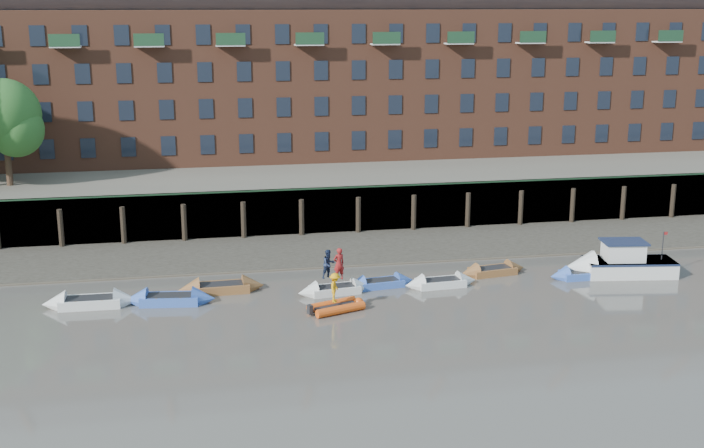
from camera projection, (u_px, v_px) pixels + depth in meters
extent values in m
plane|color=#57524B|center=(406.00, 353.00, 40.88)|extent=(220.00, 220.00, 0.00)
cube|color=#3D382F|center=(339.00, 249.00, 58.04)|extent=(110.00, 8.00, 0.50)
cube|color=#4C4336|center=(349.00, 264.00, 54.80)|extent=(110.00, 1.60, 0.10)
cube|color=#2D2A26|center=(329.00, 210.00, 61.84)|extent=(110.00, 0.80, 3.20)
cylinder|color=black|center=(61.00, 229.00, 58.06)|extent=(0.36, 0.36, 2.60)
cylinder|color=black|center=(123.00, 226.00, 58.78)|extent=(0.36, 0.36, 2.60)
cylinder|color=black|center=(184.00, 223.00, 59.50)|extent=(0.36, 0.36, 2.60)
cylinder|color=black|center=(244.00, 220.00, 60.22)|extent=(0.36, 0.36, 2.60)
cylinder|color=black|center=(302.00, 218.00, 60.93)|extent=(0.36, 0.36, 2.60)
cylinder|color=black|center=(358.00, 215.00, 61.65)|extent=(0.36, 0.36, 2.60)
cylinder|color=black|center=(414.00, 213.00, 62.37)|extent=(0.36, 0.36, 2.60)
cylinder|color=black|center=(468.00, 211.00, 63.09)|extent=(0.36, 0.36, 2.60)
cylinder|color=black|center=(521.00, 208.00, 63.80)|extent=(0.36, 0.36, 2.60)
cylinder|color=black|center=(573.00, 206.00, 64.52)|extent=(0.36, 0.36, 2.60)
cylinder|color=black|center=(623.00, 204.00, 65.24)|extent=(0.36, 0.36, 2.60)
cylinder|color=black|center=(673.00, 201.00, 65.96)|extent=(0.36, 0.36, 2.60)
cube|color=#264C2D|center=(329.00, 188.00, 61.15)|extent=(110.00, 0.06, 0.10)
cube|color=#5E594D|center=(303.00, 174.00, 74.80)|extent=(110.00, 28.00, 3.20)
cube|color=brown|center=(300.00, 83.00, 73.89)|extent=(80.00, 10.00, 12.00)
cube|color=black|center=(5.00, 150.00, 66.01)|extent=(1.10, 0.12, 1.50)
cube|color=black|center=(47.00, 149.00, 66.55)|extent=(1.10, 0.12, 1.50)
cube|color=black|center=(88.00, 148.00, 67.09)|extent=(1.10, 0.12, 1.50)
cube|color=black|center=(129.00, 147.00, 67.62)|extent=(1.10, 0.12, 1.50)
cube|color=black|center=(168.00, 146.00, 68.16)|extent=(1.10, 0.12, 1.50)
cube|color=black|center=(208.00, 145.00, 68.70)|extent=(1.10, 0.12, 1.50)
cube|color=black|center=(246.00, 144.00, 69.24)|extent=(1.10, 0.12, 1.50)
cube|color=black|center=(284.00, 142.00, 69.78)|extent=(1.10, 0.12, 1.50)
cube|color=black|center=(322.00, 141.00, 70.31)|extent=(1.10, 0.12, 1.50)
cube|color=black|center=(358.00, 140.00, 70.85)|extent=(1.10, 0.12, 1.50)
cube|color=black|center=(395.00, 139.00, 71.39)|extent=(1.10, 0.12, 1.50)
cube|color=black|center=(430.00, 138.00, 71.93)|extent=(1.10, 0.12, 1.50)
cube|color=black|center=(466.00, 137.00, 72.47)|extent=(1.10, 0.12, 1.50)
cube|color=black|center=(500.00, 136.00, 73.01)|extent=(1.10, 0.12, 1.50)
cube|color=black|center=(535.00, 135.00, 73.54)|extent=(1.10, 0.12, 1.50)
cube|color=black|center=(568.00, 134.00, 74.08)|extent=(1.10, 0.12, 1.50)
cube|color=black|center=(601.00, 133.00, 74.62)|extent=(1.10, 0.12, 1.50)
cube|color=black|center=(634.00, 132.00, 75.16)|extent=(1.10, 0.12, 1.50)
cube|color=black|center=(666.00, 131.00, 75.70)|extent=(1.10, 0.12, 1.50)
cube|color=black|center=(698.00, 131.00, 76.24)|extent=(1.10, 0.12, 1.50)
cube|color=black|center=(2.00, 113.00, 65.32)|extent=(1.10, 0.12, 1.50)
cube|color=black|center=(44.00, 112.00, 65.86)|extent=(1.10, 0.12, 1.50)
cube|color=black|center=(85.00, 111.00, 66.40)|extent=(1.10, 0.12, 1.50)
cube|color=black|center=(126.00, 110.00, 66.94)|extent=(1.10, 0.12, 1.50)
cube|color=black|center=(167.00, 110.00, 67.48)|extent=(1.10, 0.12, 1.50)
cube|color=black|center=(206.00, 109.00, 68.02)|extent=(1.10, 0.12, 1.50)
cube|color=black|center=(245.00, 108.00, 68.55)|extent=(1.10, 0.12, 1.50)
cube|color=black|center=(283.00, 107.00, 69.09)|extent=(1.10, 0.12, 1.50)
cube|color=black|center=(321.00, 106.00, 69.63)|extent=(1.10, 0.12, 1.50)
cube|color=black|center=(358.00, 105.00, 70.17)|extent=(1.10, 0.12, 1.50)
cube|color=black|center=(395.00, 105.00, 70.71)|extent=(1.10, 0.12, 1.50)
cube|color=black|center=(431.00, 104.00, 71.24)|extent=(1.10, 0.12, 1.50)
cube|color=black|center=(467.00, 103.00, 71.78)|extent=(1.10, 0.12, 1.50)
cube|color=black|center=(502.00, 102.00, 72.32)|extent=(1.10, 0.12, 1.50)
cube|color=black|center=(536.00, 102.00, 72.86)|extent=(1.10, 0.12, 1.50)
cube|color=black|center=(570.00, 101.00, 73.40)|extent=(1.10, 0.12, 1.50)
cube|color=black|center=(604.00, 100.00, 73.94)|extent=(1.10, 0.12, 1.50)
cube|color=black|center=(637.00, 99.00, 74.47)|extent=(1.10, 0.12, 1.50)
cube|color=black|center=(669.00, 99.00, 75.01)|extent=(1.10, 0.12, 1.50)
cube|color=black|center=(701.00, 98.00, 75.55)|extent=(1.10, 0.12, 1.50)
cube|color=black|center=(41.00, 74.00, 65.18)|extent=(1.10, 0.12, 1.50)
cube|color=black|center=(83.00, 74.00, 65.72)|extent=(1.10, 0.12, 1.50)
cube|color=black|center=(124.00, 73.00, 66.25)|extent=(1.10, 0.12, 1.50)
cube|color=black|center=(165.00, 73.00, 66.79)|extent=(1.10, 0.12, 1.50)
cube|color=black|center=(205.00, 72.00, 67.33)|extent=(1.10, 0.12, 1.50)
cube|color=black|center=(244.00, 71.00, 67.87)|extent=(1.10, 0.12, 1.50)
cube|color=black|center=(283.00, 71.00, 68.41)|extent=(1.10, 0.12, 1.50)
cube|color=black|center=(321.00, 70.00, 68.95)|extent=(1.10, 0.12, 1.50)
cube|color=black|center=(359.00, 70.00, 69.48)|extent=(1.10, 0.12, 1.50)
cube|color=black|center=(396.00, 69.00, 70.02)|extent=(1.10, 0.12, 1.50)
cube|color=black|center=(432.00, 69.00, 70.56)|extent=(1.10, 0.12, 1.50)
cube|color=black|center=(468.00, 68.00, 71.10)|extent=(1.10, 0.12, 1.50)
cube|color=black|center=(503.00, 68.00, 71.64)|extent=(1.10, 0.12, 1.50)
cube|color=black|center=(538.00, 67.00, 72.18)|extent=(1.10, 0.12, 1.50)
cube|color=black|center=(572.00, 67.00, 72.71)|extent=(1.10, 0.12, 1.50)
cube|color=black|center=(606.00, 66.00, 73.25)|extent=(1.10, 0.12, 1.50)
cube|color=black|center=(639.00, 66.00, 73.79)|extent=(1.10, 0.12, 1.50)
cube|color=black|center=(672.00, 65.00, 74.33)|extent=(1.10, 0.12, 1.50)
cube|color=black|center=(37.00, 36.00, 64.49)|extent=(1.10, 0.12, 1.50)
cube|color=black|center=(80.00, 35.00, 65.03)|extent=(1.10, 0.12, 1.50)
cube|color=black|center=(122.00, 35.00, 65.57)|extent=(1.10, 0.12, 1.50)
cube|color=black|center=(163.00, 35.00, 66.11)|extent=(1.10, 0.12, 1.50)
cube|color=black|center=(203.00, 35.00, 66.65)|extent=(1.10, 0.12, 1.50)
cube|color=black|center=(243.00, 34.00, 67.18)|extent=(1.10, 0.12, 1.50)
cube|color=black|center=(282.00, 34.00, 67.72)|extent=(1.10, 0.12, 1.50)
cube|color=black|center=(321.00, 34.00, 68.26)|extent=(1.10, 0.12, 1.50)
cube|color=black|center=(359.00, 34.00, 68.80)|extent=(1.10, 0.12, 1.50)
cube|color=black|center=(396.00, 33.00, 69.34)|extent=(1.10, 0.12, 1.50)
cube|color=black|center=(433.00, 33.00, 69.88)|extent=(1.10, 0.12, 1.50)
cube|color=black|center=(469.00, 33.00, 70.41)|extent=(1.10, 0.12, 1.50)
cube|color=black|center=(505.00, 33.00, 70.95)|extent=(1.10, 0.12, 1.50)
cube|color=black|center=(540.00, 32.00, 71.49)|extent=(1.10, 0.12, 1.50)
cube|color=black|center=(574.00, 32.00, 72.03)|extent=(1.10, 0.12, 1.50)
cube|color=black|center=(609.00, 32.00, 72.57)|extent=(1.10, 0.12, 1.50)
cube|color=black|center=(642.00, 32.00, 73.11)|extent=(1.10, 0.12, 1.50)
cube|color=black|center=(675.00, 32.00, 73.64)|extent=(1.10, 0.12, 1.50)
cylinder|color=#3A281C|center=(8.00, 157.00, 61.87)|extent=(0.44, 0.44, 4.00)
sphere|color=#2C6225|center=(4.00, 115.00, 61.15)|extent=(5.12, 5.12, 5.12)
cube|color=silver|center=(90.00, 302.00, 47.01)|extent=(3.22, 1.50, 0.50)
cone|color=silver|center=(126.00, 300.00, 47.31)|extent=(1.27, 1.46, 1.44)
cone|color=silver|center=(54.00, 304.00, 46.70)|extent=(1.27, 1.46, 1.44)
cube|color=black|center=(90.00, 298.00, 46.95)|extent=(2.68, 1.13, 0.06)
cube|color=#375DBB|center=(170.00, 299.00, 47.47)|extent=(3.25, 1.77, 0.49)
cone|color=#375DBB|center=(204.00, 299.00, 47.58)|extent=(1.37, 1.54, 1.40)
cone|color=#375DBB|center=(136.00, 300.00, 47.35)|extent=(1.37, 1.54, 1.40)
cube|color=black|center=(170.00, 295.00, 47.41)|extent=(2.70, 1.36, 0.06)
cube|color=brown|center=(221.00, 288.00, 49.38)|extent=(3.14, 1.50, 0.48)
cone|color=brown|center=(253.00, 286.00, 49.76)|extent=(1.25, 1.44, 1.40)
cone|color=brown|center=(188.00, 290.00, 48.99)|extent=(1.25, 1.44, 1.40)
cube|color=black|center=(221.00, 284.00, 49.32)|extent=(2.62, 1.14, 0.06)
cube|color=silver|center=(335.00, 290.00, 49.15)|extent=(2.88, 1.60, 0.43)
cone|color=silver|center=(362.00, 287.00, 49.64)|extent=(1.22, 1.37, 1.23)
cone|color=silver|center=(307.00, 293.00, 48.66)|extent=(1.22, 1.37, 1.23)
cube|color=black|center=(335.00, 286.00, 49.11)|extent=(2.38, 1.23, 0.06)
cube|color=#375DBB|center=(380.00, 283.00, 50.30)|extent=(2.74, 1.52, 0.41)
cone|color=#375DBB|center=(405.00, 281.00, 50.77)|extent=(1.16, 1.30, 1.17)
cone|color=#375DBB|center=(355.00, 286.00, 49.83)|extent=(1.16, 1.30, 1.17)
cube|color=black|center=(380.00, 280.00, 50.26)|extent=(2.27, 1.17, 0.06)
cube|color=silver|center=(441.00, 283.00, 50.35)|extent=(2.83, 1.44, 0.43)
cone|color=silver|center=(467.00, 281.00, 50.75)|extent=(1.16, 1.32, 1.24)
cone|color=silver|center=(414.00, 285.00, 49.95)|extent=(1.16, 1.32, 1.24)
cube|color=black|center=(441.00, 280.00, 50.30)|extent=(2.35, 1.10, 0.06)
cube|color=brown|center=(493.00, 271.00, 52.57)|extent=(2.91, 1.68, 0.43)
cone|color=brown|center=(516.00, 268.00, 53.11)|extent=(1.26, 1.40, 1.24)
cone|color=brown|center=(469.00, 274.00, 52.04)|extent=(1.26, 1.40, 1.24)
cube|color=black|center=(493.00, 268.00, 52.53)|extent=(2.41, 1.30, 0.06)
cube|color=#375DBB|center=(583.00, 275.00, 51.90)|extent=(2.71, 1.28, 0.42)
cone|color=#375DBB|center=(608.00, 273.00, 52.22)|extent=(1.07, 1.23, 1.21)
cone|color=#375DBB|center=(559.00, 276.00, 51.59)|extent=(1.07, 1.23, 1.21)
cube|color=black|center=(584.00, 271.00, 51.86)|extent=(2.25, 0.96, 0.06)
cylinder|color=#DD4E12|center=(331.00, 304.00, 46.74)|extent=(2.78, 1.38, 0.46)
cylinder|color=#DD4E12|center=(341.00, 310.00, 45.93)|extent=(2.78, 1.38, 0.46)
sphere|color=#DD4E12|center=(359.00, 302.00, 47.02)|extent=(0.53, 0.53, 0.53)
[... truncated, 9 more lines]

